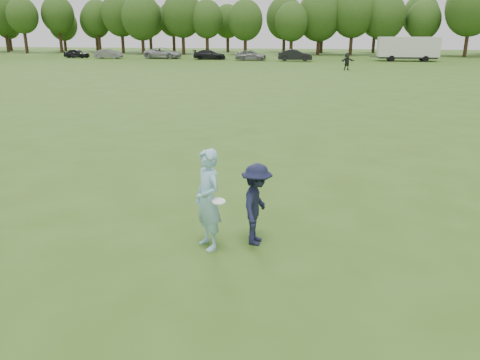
# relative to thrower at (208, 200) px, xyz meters

# --- Properties ---
(ground) EXTENTS (200.00, 200.00, 0.00)m
(ground) POSITION_rel_thrower_xyz_m (-0.35, -0.35, -1.04)
(ground) COLOR #395518
(ground) RESTS_ON ground
(thrower) EXTENTS (0.86, 0.90, 2.07)m
(thrower) POSITION_rel_thrower_xyz_m (0.00, 0.00, 0.00)
(thrower) COLOR #94CBE5
(thrower) RESTS_ON ground
(defender) EXTENTS (0.73, 1.16, 1.72)m
(defender) POSITION_rel_thrower_xyz_m (0.94, 0.35, -0.18)
(defender) COLOR #181B35
(defender) RESTS_ON ground
(player_far_d) EXTENTS (1.72, 1.38, 1.83)m
(player_far_d) POSITION_rel_thrower_xyz_m (5.47, 44.34, -0.12)
(player_far_d) COLOR black
(player_far_d) RESTS_ON ground
(car_a) EXTENTS (3.92, 1.79, 1.31)m
(car_a) POSITION_rel_thrower_xyz_m (-33.97, 60.56, -0.38)
(car_a) COLOR black
(car_a) RESTS_ON ground
(car_b) EXTENTS (4.14, 1.50, 1.36)m
(car_b) POSITION_rel_thrower_xyz_m (-28.48, 59.66, -0.36)
(car_b) COLOR slate
(car_b) RESTS_ON ground
(car_c) EXTENTS (5.85, 3.14, 1.56)m
(car_c) POSITION_rel_thrower_xyz_m (-20.39, 60.95, -0.26)
(car_c) COLOR #9F9EA3
(car_c) RESTS_ON ground
(car_d) EXTENTS (4.78, 2.22, 1.35)m
(car_d) POSITION_rel_thrower_xyz_m (-13.08, 59.87, -0.36)
(car_d) COLOR black
(car_d) RESTS_ON ground
(car_e) EXTENTS (4.36, 1.79, 1.48)m
(car_e) POSITION_rel_thrower_xyz_m (-6.87, 58.53, -0.30)
(car_e) COLOR slate
(car_e) RESTS_ON ground
(car_f) EXTENTS (4.74, 1.84, 1.54)m
(car_f) POSITION_rel_thrower_xyz_m (-0.67, 58.18, -0.27)
(car_f) COLOR black
(car_f) RESTS_ON ground
(disc_in_play) EXTENTS (0.30, 0.30, 0.08)m
(disc_in_play) POSITION_rel_thrower_xyz_m (0.27, -0.25, 0.07)
(disc_in_play) COLOR white
(disc_in_play) RESTS_ON ground
(cargo_trailer) EXTENTS (9.00, 2.75, 3.20)m
(cargo_trailer) POSITION_rel_thrower_xyz_m (14.54, 60.38, 0.74)
(cargo_trailer) COLOR silver
(cargo_trailer) RESTS_ON ground
(treeline) EXTENTS (130.35, 18.39, 11.74)m
(treeline) POSITION_rel_thrower_xyz_m (2.46, 76.55, 5.22)
(treeline) COLOR #332114
(treeline) RESTS_ON ground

